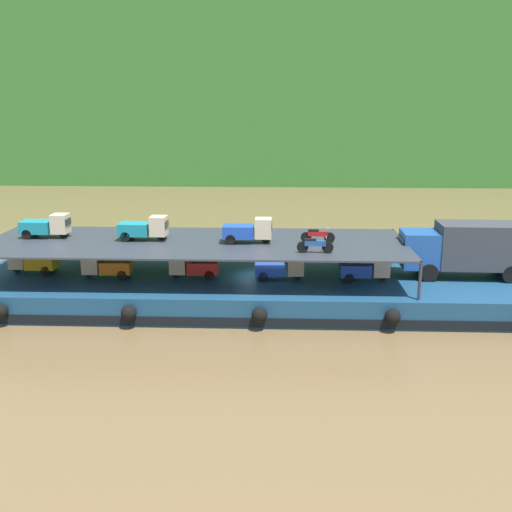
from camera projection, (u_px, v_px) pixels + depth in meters
name	position (u px, v px, depth m)	size (l,w,h in m)	color
ground_plane	(262.00, 301.00, 34.23)	(400.00, 400.00, 0.00)	brown
hillside_far_bank	(275.00, 61.00, 92.17)	(130.30, 34.09, 30.87)	#33702D
cargo_barge	(262.00, 289.00, 34.01)	(32.87, 9.27, 1.50)	navy
covered_lorry	(467.00, 248.00, 33.35)	(7.90, 2.44, 3.10)	#1E4C99
cargo_rack	(195.00, 243.00, 33.52)	(23.67, 7.84, 2.00)	#2D333D
mini_truck_lower_stern	(33.00, 261.00, 34.47)	(2.78, 1.28, 1.38)	gold
mini_truck_lower_aft	(106.00, 266.00, 33.51)	(2.79, 1.29, 1.38)	orange
mini_truck_lower_mid	(193.00, 266.00, 33.48)	(2.78, 1.26, 1.38)	red
mini_truck_lower_fore	(280.00, 267.00, 33.19)	(2.78, 1.28, 1.38)	#1E47B7
mini_truck_lower_bow	(365.00, 268.00, 32.94)	(2.77, 1.26, 1.38)	#1E47B7
mini_truck_upper_stern	(46.00, 226.00, 34.38)	(2.75, 1.22, 1.38)	teal
mini_truck_upper_mid	(144.00, 228.00, 33.74)	(2.77, 1.25, 1.38)	teal
mini_truck_upper_fore	(248.00, 231.00, 33.10)	(2.75, 1.22, 1.38)	#1E47B7
motorcycle_upper_port	(315.00, 245.00, 30.86)	(1.90, 0.55, 0.87)	black
motorcycle_upper_centre	(317.00, 235.00, 33.13)	(1.90, 0.55, 0.87)	black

